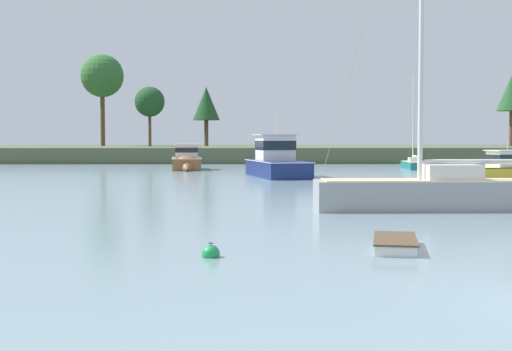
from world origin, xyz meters
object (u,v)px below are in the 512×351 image
(cruiser_navy, at_px, (274,167))
(mooring_buoy_green, at_px, (211,254))
(sailboat_grey, at_px, (439,201))
(cruiser_yellow, at_px, (512,174))
(sailboat_teal, at_px, (414,167))
(cruiser_wood, at_px, (187,164))
(mooring_buoy_orange, at_px, (484,170))
(dinghy_white, at_px, (395,245))

(cruiser_navy, distance_m, mooring_buoy_green, 37.47)
(sailboat_grey, relative_size, cruiser_yellow, 2.20)
(sailboat_teal, bearing_deg, cruiser_wood, -175.06)
(cruiser_yellow, distance_m, mooring_buoy_orange, 14.74)
(sailboat_teal, height_order, mooring_buoy_green, sailboat_teal)
(cruiser_wood, bearing_deg, mooring_buoy_green, -84.97)
(cruiser_navy, height_order, dinghy_white, cruiser_navy)
(cruiser_wood, bearing_deg, sailboat_grey, -70.78)
(mooring_buoy_orange, distance_m, mooring_buoy_green, 50.33)
(sailboat_grey, height_order, cruiser_yellow, sailboat_grey)
(cruiser_wood, xyz_separation_m, cruiser_yellow, (23.21, -17.65, -0.03))
(sailboat_teal, height_order, cruiser_yellow, sailboat_teal)
(sailboat_grey, distance_m, mooring_buoy_orange, 36.43)
(cruiser_yellow, bearing_deg, sailboat_grey, -117.75)
(sailboat_teal, height_order, dinghy_white, sailboat_teal)
(mooring_buoy_orange, relative_size, mooring_buoy_green, 0.81)
(cruiser_wood, bearing_deg, dinghy_white, -79.27)
(dinghy_white, xyz_separation_m, mooring_buoy_green, (-4.71, -1.12, -0.03))
(cruiser_navy, bearing_deg, mooring_buoy_green, -94.91)
(cruiser_navy, bearing_deg, mooring_buoy_orange, 23.00)
(cruiser_yellow, bearing_deg, mooring_buoy_green, -121.53)
(sailboat_grey, bearing_deg, cruiser_wood, 109.22)
(sailboat_teal, relative_size, dinghy_white, 3.27)
(sailboat_teal, bearing_deg, mooring_buoy_orange, -45.35)
(dinghy_white, bearing_deg, cruiser_navy, 92.38)
(cruiser_navy, xyz_separation_m, sailboat_grey, (5.47, -25.96, -0.36))
(cruiser_yellow, relative_size, mooring_buoy_orange, 18.64)
(dinghy_white, distance_m, cruiser_wood, 48.24)
(dinghy_white, height_order, sailboat_grey, sailboat_grey)
(sailboat_teal, distance_m, mooring_buoy_orange, 7.11)
(mooring_buoy_green, bearing_deg, cruiser_yellow, 58.47)
(sailboat_teal, xyz_separation_m, mooring_buoy_orange, (5.00, -5.06, -0.14))
(sailboat_teal, relative_size, cruiser_navy, 0.89)
(mooring_buoy_green, bearing_deg, dinghy_white, 13.33)
(cruiser_navy, xyz_separation_m, dinghy_white, (1.50, -36.21, -0.59))
(sailboat_grey, distance_m, mooring_buoy_green, 14.30)
(mooring_buoy_orange, bearing_deg, mooring_buoy_green, -115.87)
(sailboat_teal, bearing_deg, mooring_buoy_green, -108.62)
(cruiser_navy, xyz_separation_m, mooring_buoy_orange, (18.76, 7.96, -0.64))
(sailboat_teal, distance_m, sailboat_grey, 39.85)
(cruiser_navy, distance_m, sailboat_grey, 26.53)
(sailboat_teal, distance_m, cruiser_wood, 21.32)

